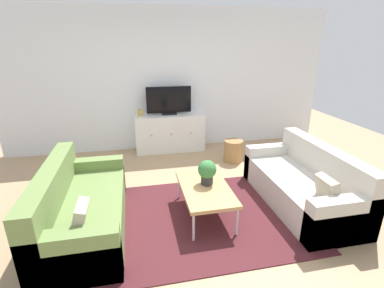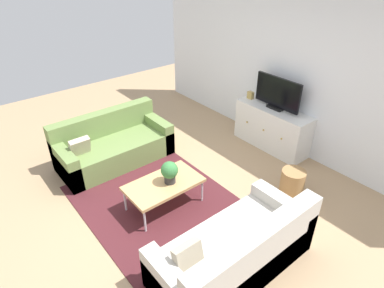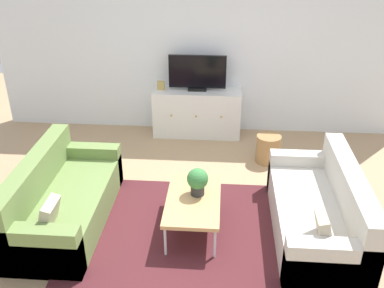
{
  "view_description": "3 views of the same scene",
  "coord_description": "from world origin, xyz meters",
  "px_view_note": "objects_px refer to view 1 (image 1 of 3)",
  "views": [
    {
      "loc": [
        -0.74,
        -3.07,
        2.06
      ],
      "look_at": [
        0.0,
        0.43,
        0.77
      ],
      "focal_mm": 26.42,
      "sensor_mm": 36.0,
      "label": 1
    },
    {
      "loc": [
        2.99,
        -1.99,
        3.1
      ],
      "look_at": [
        0.0,
        0.43,
        0.77
      ],
      "focal_mm": 30.82,
      "sensor_mm": 36.0,
      "label": 2
    },
    {
      "loc": [
        0.33,
        -3.93,
        3.05
      ],
      "look_at": [
        0.0,
        0.43,
        0.77
      ],
      "focal_mm": 40.45,
      "sensor_mm": 36.0,
      "label": 3
    }
  ],
  "objects_px": {
    "flat_screen_tv": "(169,101)",
    "wicker_basket": "(233,151)",
    "tv_console": "(170,133)",
    "couch_left_side": "(78,210)",
    "coffee_table": "(205,189)",
    "couch_right_side": "(306,185)",
    "mantel_clock": "(140,113)",
    "potted_plant": "(207,171)"
  },
  "relations": [
    {
      "from": "flat_screen_tv",
      "to": "wicker_basket",
      "type": "height_order",
      "value": "flat_screen_tv"
    },
    {
      "from": "tv_console",
      "to": "wicker_basket",
      "type": "relative_size",
      "value": 3.42
    },
    {
      "from": "couch_left_side",
      "to": "flat_screen_tv",
      "type": "relative_size",
      "value": 2.1
    },
    {
      "from": "coffee_table",
      "to": "wicker_basket",
      "type": "relative_size",
      "value": 2.56
    },
    {
      "from": "couch_right_side",
      "to": "mantel_clock",
      "type": "height_order",
      "value": "mantel_clock"
    },
    {
      "from": "couch_right_side",
      "to": "coffee_table",
      "type": "distance_m",
      "value": 1.38
    },
    {
      "from": "couch_right_side",
      "to": "potted_plant",
      "type": "height_order",
      "value": "couch_right_side"
    },
    {
      "from": "potted_plant",
      "to": "wicker_basket",
      "type": "distance_m",
      "value": 1.78
    },
    {
      "from": "couch_left_side",
      "to": "potted_plant",
      "type": "height_order",
      "value": "couch_left_side"
    },
    {
      "from": "mantel_clock",
      "to": "flat_screen_tv",
      "type": "bearing_deg",
      "value": 2.07
    },
    {
      "from": "couch_right_side",
      "to": "couch_left_side",
      "type": "bearing_deg",
      "value": 180.0
    },
    {
      "from": "potted_plant",
      "to": "mantel_clock",
      "type": "relative_size",
      "value": 2.39
    },
    {
      "from": "flat_screen_tv",
      "to": "couch_right_side",
      "type": "bearing_deg",
      "value": -58.02
    },
    {
      "from": "tv_console",
      "to": "potted_plant",
      "type": "bearing_deg",
      "value": -86.14
    },
    {
      "from": "potted_plant",
      "to": "tv_console",
      "type": "height_order",
      "value": "tv_console"
    },
    {
      "from": "tv_console",
      "to": "coffee_table",
      "type": "bearing_deg",
      "value": -87.21
    },
    {
      "from": "couch_left_side",
      "to": "wicker_basket",
      "type": "distance_m",
      "value": 2.89
    },
    {
      "from": "couch_right_side",
      "to": "mantel_clock",
      "type": "bearing_deg",
      "value": 130.8
    },
    {
      "from": "couch_left_side",
      "to": "tv_console",
      "type": "height_order",
      "value": "couch_left_side"
    },
    {
      "from": "flat_screen_tv",
      "to": "wicker_basket",
      "type": "bearing_deg",
      "value": -38.11
    },
    {
      "from": "coffee_table",
      "to": "mantel_clock",
      "type": "distance_m",
      "value": 2.5
    },
    {
      "from": "couch_left_side",
      "to": "flat_screen_tv",
      "type": "bearing_deg",
      "value": 60.16
    },
    {
      "from": "coffee_table",
      "to": "flat_screen_tv",
      "type": "relative_size",
      "value": 1.17
    },
    {
      "from": "couch_right_side",
      "to": "coffee_table",
      "type": "height_order",
      "value": "couch_right_side"
    },
    {
      "from": "couch_right_side",
      "to": "flat_screen_tv",
      "type": "xyz_separation_m",
      "value": [
        -1.5,
        2.39,
        0.73
      ]
    },
    {
      "from": "tv_console",
      "to": "mantel_clock",
      "type": "relative_size",
      "value": 10.37
    },
    {
      "from": "potted_plant",
      "to": "flat_screen_tv",
      "type": "bearing_deg",
      "value": 93.83
    },
    {
      "from": "potted_plant",
      "to": "wicker_basket",
      "type": "relative_size",
      "value": 0.79
    },
    {
      "from": "wicker_basket",
      "to": "couch_left_side",
      "type": "bearing_deg",
      "value": -147.06
    },
    {
      "from": "tv_console",
      "to": "mantel_clock",
      "type": "height_order",
      "value": "mantel_clock"
    },
    {
      "from": "coffee_table",
      "to": "potted_plant",
      "type": "distance_m",
      "value": 0.22
    },
    {
      "from": "couch_left_side",
      "to": "wicker_basket",
      "type": "height_order",
      "value": "couch_left_side"
    },
    {
      "from": "coffee_table",
      "to": "wicker_basket",
      "type": "xyz_separation_m",
      "value": [
        0.94,
        1.57,
        -0.17
      ]
    },
    {
      "from": "coffee_table",
      "to": "wicker_basket",
      "type": "height_order",
      "value": "coffee_table"
    },
    {
      "from": "couch_left_side",
      "to": "potted_plant",
      "type": "xyz_separation_m",
      "value": [
        1.53,
        0.08,
        0.3
      ]
    },
    {
      "from": "mantel_clock",
      "to": "wicker_basket",
      "type": "bearing_deg",
      "value": -26.61
    },
    {
      "from": "tv_console",
      "to": "wicker_basket",
      "type": "bearing_deg",
      "value": -37.42
    },
    {
      "from": "mantel_clock",
      "to": "wicker_basket",
      "type": "xyz_separation_m",
      "value": [
        1.61,
        -0.8,
        -0.6
      ]
    },
    {
      "from": "couch_left_side",
      "to": "couch_right_side",
      "type": "height_order",
      "value": "same"
    },
    {
      "from": "couch_right_side",
      "to": "tv_console",
      "type": "distance_m",
      "value": 2.81
    },
    {
      "from": "couch_right_side",
      "to": "flat_screen_tv",
      "type": "height_order",
      "value": "flat_screen_tv"
    },
    {
      "from": "couch_left_side",
      "to": "mantel_clock",
      "type": "height_order",
      "value": "mantel_clock"
    }
  ]
}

